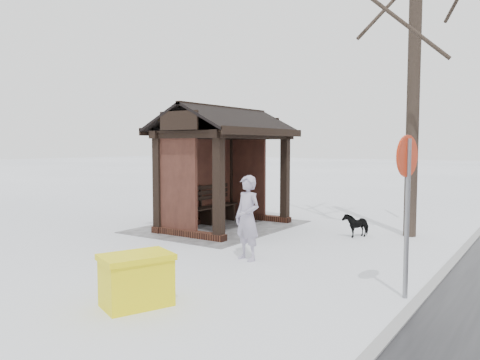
% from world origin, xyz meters
% --- Properties ---
extents(ground, '(120.00, 120.00, 0.00)m').
position_xyz_m(ground, '(0.00, 0.00, 0.00)').
color(ground, white).
rests_on(ground, ground).
extents(kerb, '(120.00, 0.15, 0.06)m').
position_xyz_m(kerb, '(0.00, 5.50, 0.01)').
color(kerb, gray).
rests_on(kerb, ground).
extents(trampled_patch, '(4.20, 3.20, 0.02)m').
position_xyz_m(trampled_patch, '(0.00, -0.20, 0.01)').
color(trampled_patch, '#97979C').
rests_on(trampled_patch, ground).
extents(bus_shelter, '(3.60, 2.40, 3.09)m').
position_xyz_m(bus_shelter, '(0.00, -0.16, 2.17)').
color(bus_shelter, '#331A12').
rests_on(bus_shelter, ground).
extents(pedestrian, '(0.51, 0.65, 1.56)m').
position_xyz_m(pedestrian, '(2.51, 2.31, 0.78)').
color(pedestrian, '#9E96AF').
rests_on(pedestrian, ground).
extents(dog, '(0.72, 0.53, 0.55)m').
position_xyz_m(dog, '(-0.74, 3.19, 0.28)').
color(dog, black).
rests_on(dog, ground).
extents(grit_bin, '(1.07, 0.91, 0.69)m').
position_xyz_m(grit_bin, '(5.40, 2.46, 0.35)').
color(grit_bin, yellow).
rests_on(grit_bin, ground).
extents(road_sign, '(0.57, 0.15, 2.25)m').
position_xyz_m(road_sign, '(3.09, 5.28, 1.63)').
color(road_sign, gray).
rests_on(road_sign, ground).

